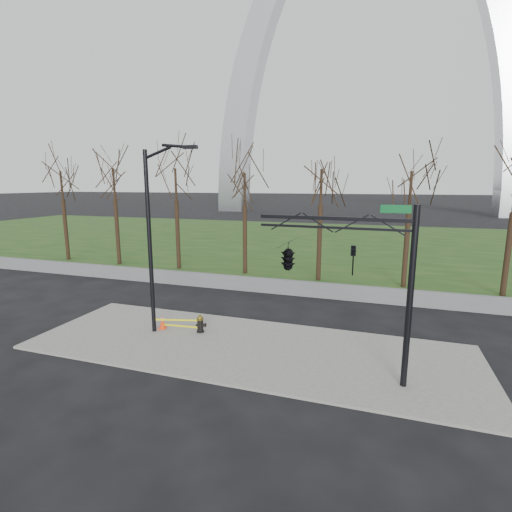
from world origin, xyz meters
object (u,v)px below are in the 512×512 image
(traffic_cone, at_px, (162,322))
(traffic_signal_mast, at_px, (310,258))
(street_light, at_px, (154,229))
(fire_hydrant, at_px, (200,324))

(traffic_cone, xyz_separation_m, traffic_signal_mast, (6.98, -1.68, 3.73))
(traffic_signal_mast, bearing_deg, street_light, 172.67)
(fire_hydrant, relative_size, traffic_cone, 1.29)
(fire_hydrant, height_order, traffic_signal_mast, traffic_signal_mast)
(traffic_cone, height_order, street_light, street_light)
(fire_hydrant, relative_size, street_light, 0.10)
(fire_hydrant, bearing_deg, street_light, -169.87)
(street_light, distance_m, traffic_signal_mast, 7.09)
(traffic_cone, bearing_deg, traffic_signal_mast, -13.52)
(fire_hydrant, distance_m, traffic_cone, 1.85)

